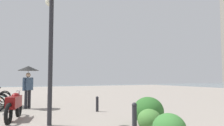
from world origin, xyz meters
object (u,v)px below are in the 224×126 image
Objects in this scene: lamppost at (51,37)px; motorcycle at (14,105)px; pedestrian at (28,75)px; bollard_near at (134,119)px; bollard_mid at (97,104)px.

motorcycle is (1.54, 0.94, -2.24)m from lamppost.
motorcycle is at bearing 165.43° from pedestrian.
lamppost is 4.90× the size of bollard_near.
lamppost is 2.04× the size of pedestrian.
motorcycle is at bearing 31.33° from lamppost.
pedestrian is (4.21, 0.25, -1.14)m from lamppost.
lamppost is at bearing 128.96° from bollard_mid.
pedestrian is 6.83m from bollard_near.
motorcycle reaches higher than bollard_near.
pedestrian is at bearing -14.57° from motorcycle.
motorcycle is 3.36m from bollard_mid.
motorcycle is 2.97m from pedestrian.
bollard_mid is at bearing -130.84° from pedestrian.
bollard_near is at bearing -143.17° from lamppost.
pedestrian is at bearing 16.61° from bollard_near.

